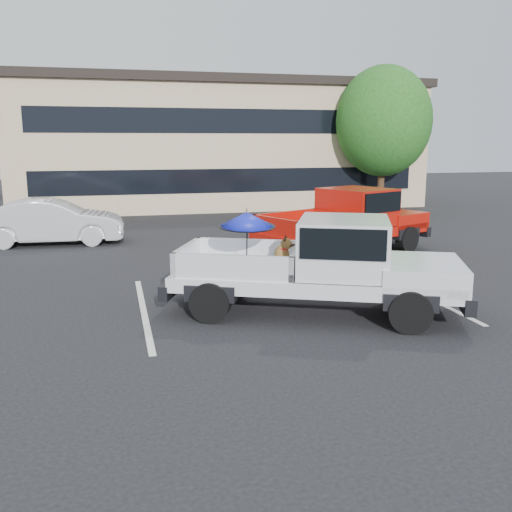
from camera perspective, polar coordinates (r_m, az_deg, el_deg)
The scene contains 9 objects.
ground at distance 10.28m, azimuth 6.56°, elevation -7.44°, with size 90.00×90.00×0.00m, color black.
stripe_left at distance 11.58m, azimuth -11.17°, elevation -5.40°, with size 0.12×5.00×0.01m, color silver.
stripe_right at distance 13.27m, azimuth 15.71°, elevation -3.45°, with size 0.12×5.00×0.01m, color silver.
motel_building at distance 30.57m, azimuth -3.89°, elevation 11.22°, with size 20.40×8.40×6.30m.
tree_right at distance 28.04m, azimuth 12.63°, elevation 13.01°, with size 4.46×4.46×6.78m.
tree_back at distance 34.43m, azimuth 1.89°, elevation 13.27°, with size 4.68×4.68×7.11m.
silver_pickup at distance 11.03m, azimuth 7.51°, elevation -0.50°, with size 6.00×4.10×2.06m.
red_pickup at distance 17.24m, azimuth 9.65°, elevation 3.75°, with size 6.16×4.26×1.93m.
silver_sedan at distance 19.65m, azimuth -19.75°, elevation 3.25°, with size 1.57×4.51×1.49m, color #B0B2B8.
Camera 1 is at (-3.50, -9.08, 3.32)m, focal length 40.00 mm.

